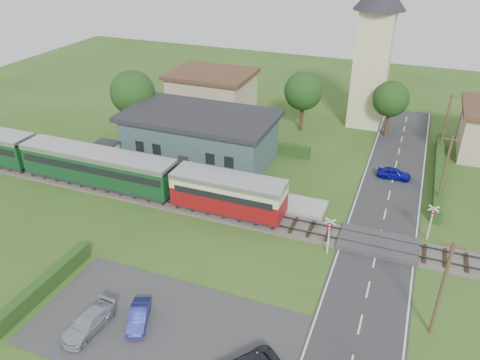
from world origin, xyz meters
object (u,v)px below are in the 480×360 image
at_px(train, 71,161).
at_px(pedestrian_far, 129,166).
at_px(station_building, 200,137).
at_px(church_tower, 375,43).
at_px(crossing_signal_near, 329,231).
at_px(pedestrian_near, 232,185).
at_px(car_park_silver, 88,323).
at_px(car_on_road, 394,173).
at_px(crossing_signal_far, 432,218).
at_px(car_park_blue, 139,317).
at_px(equipment_hut, 106,155).
at_px(house_west, 212,92).

xyz_separation_m(train, pedestrian_far, (4.92, 2.52, -0.85)).
xyz_separation_m(station_building, church_tower, (15.00, 17.01, 7.53)).
relative_size(crossing_signal_near, pedestrian_near, 2.04).
xyz_separation_m(train, car_park_silver, (13.82, -15.75, -1.52)).
bearing_deg(car_park_silver, car_on_road, 65.61).
relative_size(crossing_signal_near, crossing_signal_far, 1.00).
distance_m(pedestrian_near, pedestrian_far, 11.02).
xyz_separation_m(crossing_signal_far, car_park_blue, (-16.87, -16.49, -1.54)).
distance_m(church_tower, pedestrian_far, 31.99).
height_order(equipment_hut, train, train).
height_order(crossing_signal_near, crossing_signal_far, same).
height_order(train, crossing_signal_near, train).
relative_size(house_west, pedestrian_near, 6.71).
xyz_separation_m(car_park_blue, pedestrian_near, (-0.53, 16.93, 0.65)).
xyz_separation_m(car_park_silver, pedestrian_far, (-8.90, 18.27, 0.66)).
bearing_deg(pedestrian_far, crossing_signal_near, -121.75).
height_order(crossing_signal_near, pedestrian_far, crossing_signal_near).
distance_m(equipment_hut, pedestrian_near, 14.21).
distance_m(car_on_road, car_park_blue, 29.40).
distance_m(car_park_blue, pedestrian_near, 16.95).
height_order(crossing_signal_far, car_on_road, crossing_signal_far).
xyz_separation_m(house_west, crossing_signal_far, (28.60, -20.61, -0.65)).
bearing_deg(pedestrian_far, car_park_blue, -163.88).
distance_m(equipment_hut, car_on_road, 29.42).
xyz_separation_m(station_building, train, (-9.74, -8.99, -0.52)).
xyz_separation_m(house_west, car_park_silver, (9.08, -38.75, -2.13)).
height_order(church_tower, house_west, church_tower).
height_order(equipment_hut, car_on_road, equipment_hut).
bearing_deg(equipment_hut, car_on_road, 17.71).
bearing_deg(car_park_blue, car_on_road, 41.05).
height_order(equipment_hut, crossing_signal_far, crossing_signal_far).
height_order(station_building, car_park_silver, station_building).
height_order(crossing_signal_far, car_park_blue, crossing_signal_far).
height_order(equipment_hut, house_west, house_west).
height_order(station_building, crossing_signal_near, station_building).
bearing_deg(car_park_blue, equipment_hut, 108.31).
distance_m(crossing_signal_near, pedestrian_far, 21.80).
height_order(church_tower, car_park_blue, church_tower).
bearing_deg(train, pedestrian_near, 10.07).
height_order(church_tower, car_park_silver, church_tower).
xyz_separation_m(equipment_hut, station_building, (8.00, 5.79, 0.95)).
height_order(train, crossing_signal_far, train).
height_order(car_park_blue, pedestrian_near, pedestrian_near).
xyz_separation_m(train, car_park_blue, (16.47, -14.10, -1.58)).
bearing_deg(car_on_road, train, 110.79).
bearing_deg(pedestrian_near, church_tower, -101.35).
bearing_deg(pedestrian_near, station_building, -35.40).
bearing_deg(pedestrian_near, car_park_blue, 101.27).
height_order(station_building, house_west, house_west).
xyz_separation_m(equipment_hut, crossing_signal_near, (24.40, -5.61, 0.39)).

